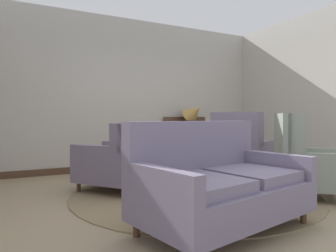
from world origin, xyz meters
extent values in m
plane|color=#9E896B|center=(0.00, 0.00, 0.00)|extent=(7.97, 7.97, 0.00)
cube|color=#BCB7AD|center=(0.00, 2.62, 1.50)|extent=(5.85, 0.08, 3.00)
cube|color=#BCB7AD|center=(2.85, 0.79, 1.50)|extent=(0.08, 3.67, 3.00)
cube|color=#4C3323|center=(0.00, 2.57, 0.06)|extent=(5.69, 0.03, 0.12)
cylinder|color=#847051|center=(0.00, 0.30, 0.01)|extent=(3.28, 3.28, 0.01)
cylinder|color=#4C3323|center=(-0.02, 0.12, 0.48)|extent=(0.86, 0.86, 0.04)
cylinder|color=#4C3323|center=(-0.02, 0.12, 0.26)|extent=(0.10, 0.10, 0.42)
cube|color=#4C3323|center=(0.20, 0.15, 0.04)|extent=(0.29, 0.10, 0.07)
cube|color=#4C3323|center=(-0.15, 0.30, 0.04)|extent=(0.21, 0.26, 0.07)
cube|color=#4C3323|center=(-0.10, -0.09, 0.04)|extent=(0.16, 0.28, 0.07)
cylinder|color=#4C7A66|center=(-0.04, 0.17, 0.51)|extent=(0.09, 0.09, 0.02)
ellipsoid|color=#4C7A66|center=(-0.04, 0.17, 0.65)|extent=(0.17, 0.17, 0.25)
cylinder|color=#4C7A66|center=(-0.04, 0.17, 0.83)|extent=(0.07, 0.07, 0.12)
torus|color=#4C7A66|center=(-0.04, 0.17, 0.89)|extent=(0.12, 0.12, 0.02)
cube|color=slate|center=(-0.48, -1.01, 0.28)|extent=(1.77, 1.21, 0.28)
cube|color=slate|center=(-0.56, -0.63, 0.71)|extent=(1.62, 0.46, 0.57)
cube|color=slate|center=(-0.82, -1.12, 0.47)|extent=(0.78, 0.82, 0.10)
cube|color=slate|center=(-0.12, -0.97, 0.47)|extent=(0.78, 0.82, 0.10)
cube|color=slate|center=(-1.21, -1.21, 0.54)|extent=(0.27, 0.81, 0.23)
cube|color=slate|center=(0.27, -0.90, 0.54)|extent=(0.27, 0.81, 0.23)
cylinder|color=#4C3323|center=(0.29, -1.23, 0.07)|extent=(0.06, 0.06, 0.14)
cylinder|color=#4C3323|center=(-1.25, -0.78, 0.07)|extent=(0.06, 0.06, 0.14)
cylinder|color=#4C3323|center=(0.14, -0.50, 0.07)|extent=(0.06, 0.06, 0.14)
cube|color=slate|center=(-0.91, 0.94, 0.30)|extent=(1.18, 1.20, 0.32)
cube|color=slate|center=(-0.68, 0.62, 0.71)|extent=(0.71, 0.58, 0.50)
cube|color=slate|center=(-0.46, 0.90, 0.77)|extent=(0.20, 0.22, 0.38)
cube|color=slate|center=(-1.01, 0.49, 0.77)|extent=(0.20, 0.22, 0.38)
cube|color=slate|center=(-0.67, 1.18, 0.56)|extent=(0.57, 0.72, 0.20)
cube|color=slate|center=(-1.21, 0.77, 0.56)|extent=(0.57, 0.72, 0.20)
cylinder|color=#4C3323|center=(-0.89, 1.43, 0.07)|extent=(0.06, 0.06, 0.14)
cylinder|color=#4C3323|center=(-1.39, 1.05, 0.07)|extent=(0.06, 0.06, 0.14)
cylinder|color=#4C3323|center=(-0.43, 0.82, 0.07)|extent=(0.06, 0.06, 0.14)
cylinder|color=#4C3323|center=(-0.93, 0.45, 0.07)|extent=(0.06, 0.06, 0.14)
cube|color=gray|center=(1.23, -0.58, 0.28)|extent=(1.13, 1.12, 0.28)
cube|color=gray|center=(0.96, -0.37, 0.75)|extent=(0.60, 0.70, 0.66)
cube|color=gray|center=(0.82, -0.69, 0.83)|extent=(0.22, 0.20, 0.50)
cube|color=gray|center=(1.24, -0.16, 0.83)|extent=(0.22, 0.20, 0.50)
cube|color=gray|center=(1.05, -0.87, 0.51)|extent=(0.62, 0.53, 0.19)
cube|color=gray|center=(1.48, -0.35, 0.51)|extent=(0.62, 0.53, 0.19)
cylinder|color=#4C3323|center=(1.68, -0.54, 0.07)|extent=(0.06, 0.06, 0.14)
cylinder|color=#4C3323|center=(0.78, -0.61, 0.07)|extent=(0.06, 0.06, 0.14)
cylinder|color=#4C3323|center=(1.16, -0.13, 0.07)|extent=(0.06, 0.06, 0.14)
cube|color=slate|center=(1.28, 0.79, 0.28)|extent=(1.10, 1.10, 0.28)
cube|color=slate|center=(0.98, 0.63, 0.77)|extent=(0.50, 0.79, 0.70)
cube|color=slate|center=(1.22, 0.35, 0.85)|extent=(0.22, 0.18, 0.53)
cube|color=slate|center=(0.89, 0.99, 0.85)|extent=(0.22, 0.18, 0.53)
cube|color=slate|center=(1.48, 0.49, 0.53)|extent=(0.68, 0.42, 0.23)
cube|color=slate|center=(1.15, 1.13, 0.53)|extent=(0.68, 0.42, 0.23)
cylinder|color=#4C3323|center=(1.72, 0.65, 0.07)|extent=(0.06, 0.06, 0.14)
cylinder|color=#4C3323|center=(1.42, 1.23, 0.07)|extent=(0.06, 0.06, 0.14)
cylinder|color=#4C3323|center=(1.14, 0.34, 0.07)|extent=(0.06, 0.06, 0.14)
cylinder|color=#4C3323|center=(0.83, 0.92, 0.07)|extent=(0.06, 0.06, 0.14)
cube|color=#4C3323|center=(1.15, 2.32, 0.47)|extent=(1.02, 0.41, 0.74)
cube|color=#4C3323|center=(1.15, 2.51, 0.94)|extent=(1.02, 0.04, 0.21)
cube|color=#4C3323|center=(0.69, 2.17, 0.05)|extent=(0.06, 0.06, 0.10)
cube|color=#4C3323|center=(1.61, 2.17, 0.05)|extent=(0.06, 0.06, 0.10)
cube|color=#4C3323|center=(0.69, 2.48, 0.05)|extent=(0.06, 0.06, 0.10)
cube|color=#4C3323|center=(1.61, 2.48, 0.05)|extent=(0.06, 0.06, 0.10)
cube|color=#4C3323|center=(1.15, 2.30, 0.91)|extent=(0.24, 0.24, 0.14)
cone|color=#B28942|center=(1.21, 2.22, 1.15)|extent=(0.54, 0.60, 0.50)
camera|label=1|loc=(-2.20, -3.24, 1.02)|focal=32.81mm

